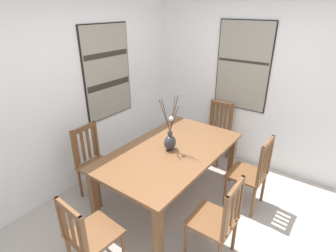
# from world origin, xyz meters

# --- Properties ---
(ground_plane) EXTENTS (6.40, 6.40, 0.03)m
(ground_plane) POSITION_xyz_m (0.00, 0.00, -0.01)
(ground_plane) COLOR #B2A89E
(wall_back) EXTENTS (6.40, 0.12, 2.70)m
(wall_back) POSITION_xyz_m (0.00, 1.86, 1.35)
(wall_back) COLOR white
(wall_back) RESTS_ON ground_plane
(wall_side) EXTENTS (0.12, 6.40, 2.70)m
(wall_side) POSITION_xyz_m (1.86, 0.00, 1.35)
(wall_side) COLOR white
(wall_side) RESTS_ON ground_plane
(dining_table) EXTENTS (1.88, 1.09, 0.74)m
(dining_table) POSITION_xyz_m (0.27, 0.53, 0.65)
(dining_table) COLOR brown
(dining_table) RESTS_ON ground_plane
(centerpiece_vase) EXTENTS (0.20, 0.19, 0.72)m
(centerpiece_vase) POSITION_xyz_m (0.27, 0.53, 0.87)
(centerpiece_vase) COLOR #333338
(centerpiece_vase) RESTS_ON dining_table
(chair_0) EXTENTS (0.44, 0.44, 0.97)m
(chair_0) POSITION_xyz_m (-0.22, 1.40, 0.50)
(chair_0) COLOR brown
(chair_0) RESTS_ON ground_plane
(chair_1) EXTENTS (0.42, 0.42, 0.97)m
(chair_1) POSITION_xyz_m (0.76, -0.36, 0.50)
(chair_1) COLOR brown
(chair_1) RESTS_ON ground_plane
(chair_2) EXTENTS (0.43, 0.43, 0.95)m
(chair_2) POSITION_xyz_m (1.58, 0.54, 0.50)
(chair_2) COLOR brown
(chair_2) RESTS_ON ground_plane
(chair_3) EXTENTS (0.45, 0.45, 0.89)m
(chair_3) POSITION_xyz_m (-1.03, 0.50, 0.47)
(chair_3) COLOR brown
(chair_3) RESTS_ON ground_plane
(chair_4) EXTENTS (0.43, 0.43, 0.94)m
(chair_4) POSITION_xyz_m (-0.19, -0.36, 0.48)
(chair_4) COLOR brown
(chair_4) RESTS_ON ground_plane
(painting_on_back_wall) EXTENTS (0.84, 0.05, 1.32)m
(painting_on_back_wall) POSITION_xyz_m (0.49, 1.79, 1.49)
(painting_on_back_wall) COLOR black
(painting_on_side_wall) EXTENTS (0.05, 0.82, 1.30)m
(painting_on_side_wall) POSITION_xyz_m (1.79, 0.30, 1.53)
(painting_on_side_wall) COLOR black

